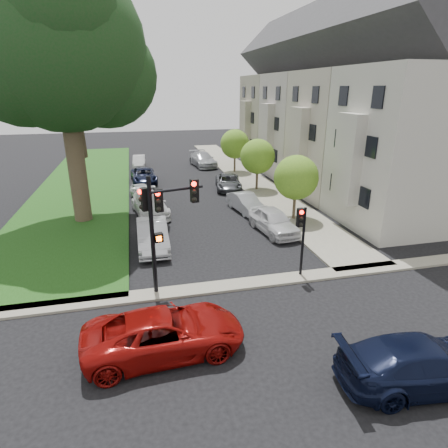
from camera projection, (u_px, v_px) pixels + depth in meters
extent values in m
plane|color=black|center=(252.00, 309.00, 15.64)|extent=(140.00, 140.00, 0.00)
cube|color=#1B4511|center=(86.00, 184.00, 35.57)|extent=(8.00, 44.00, 0.12)
cube|color=slate|center=(244.00, 176.00, 39.01)|extent=(3.50, 44.00, 0.12)
cube|color=slate|center=(239.00, 284.00, 17.44)|extent=(60.00, 1.00, 0.12)
cube|color=#BAB7A3|center=(403.00, 149.00, 23.96)|extent=(7.00, 7.40, 10.00)
cube|color=#3F3F42|center=(424.00, 17.00, 21.39)|extent=(7.00, 7.55, 7.00)
cube|color=#BAB7A3|center=(348.00, 159.00, 23.29)|extent=(0.70, 2.20, 5.50)
cube|color=black|center=(354.00, 143.00, 23.01)|extent=(0.08, 3.60, 6.00)
cube|color=#B1AA9D|center=(342.00, 135.00, 30.81)|extent=(7.00, 7.40, 10.00)
cube|color=#3F3F42|center=(352.00, 34.00, 28.24)|extent=(7.00, 7.55, 7.00)
cube|color=#B1AA9D|center=(298.00, 143.00, 30.14)|extent=(0.70, 2.20, 5.50)
cube|color=black|center=(302.00, 130.00, 29.86)|extent=(0.08, 3.60, 6.00)
cube|color=#A79E92|center=(303.00, 127.00, 37.66)|extent=(7.00, 7.40, 10.00)
cube|color=#3F3F42|center=(309.00, 45.00, 35.09)|extent=(7.00, 7.55, 7.00)
cube|color=#A79E92|center=(267.00, 133.00, 36.99)|extent=(0.70, 2.20, 5.50)
cube|color=black|center=(270.00, 122.00, 36.71)|extent=(0.08, 3.60, 6.00)
cube|color=gray|center=(276.00, 121.00, 44.51)|extent=(7.00, 7.40, 10.00)
cube|color=#3F3F42|center=(279.00, 52.00, 41.94)|extent=(7.00, 7.55, 7.00)
cube|color=gray|center=(245.00, 126.00, 43.84)|extent=(0.70, 2.20, 5.50)
cube|color=black|center=(248.00, 117.00, 43.56)|extent=(0.08, 3.60, 6.00)
cylinder|color=#4E3B24|center=(76.00, 161.00, 24.51)|extent=(1.15, 1.15, 8.39)
sphere|color=#123B14|center=(60.00, 46.00, 22.17)|extent=(10.06, 10.06, 10.06)
sphere|color=#123B14|center=(105.00, 75.00, 24.17)|extent=(6.71, 6.71, 6.71)
sphere|color=#123B14|center=(23.00, 64.00, 21.59)|extent=(7.13, 7.13, 7.13)
sphere|color=#123B14|center=(60.00, 10.00, 19.83)|extent=(6.29, 6.29, 6.29)
sphere|color=#123B14|center=(42.00, 11.00, 22.94)|extent=(5.87, 5.87, 5.87)
cylinder|color=#4E3B24|center=(294.00, 205.00, 25.80)|extent=(0.21, 0.21, 2.15)
sphere|color=#4F8623|center=(296.00, 178.00, 25.13)|extent=(3.01, 3.01, 3.01)
cylinder|color=#4E3B24|center=(257.00, 178.00, 33.33)|extent=(0.22, 0.22, 2.17)
sphere|color=#4F8623|center=(258.00, 156.00, 32.66)|extent=(3.03, 3.03, 3.03)
cylinder|color=#4E3B24|center=(235.00, 162.00, 40.32)|extent=(0.22, 0.22, 2.19)
sphere|color=#4F8623|center=(235.00, 144.00, 39.65)|extent=(3.07, 3.07, 3.07)
cylinder|color=black|center=(153.00, 238.00, 15.89)|extent=(0.22, 0.22, 5.36)
cylinder|color=black|center=(177.00, 189.00, 15.43)|extent=(2.23, 0.66, 0.12)
cube|color=black|center=(159.00, 200.00, 15.40)|extent=(0.36, 0.33, 0.98)
cube|color=black|center=(194.00, 191.00, 15.63)|extent=(0.36, 0.33, 0.98)
cube|color=black|center=(145.00, 199.00, 15.52)|extent=(0.33, 0.36, 0.98)
sphere|color=#FF0C05|center=(159.00, 193.00, 15.15)|extent=(0.21, 0.21, 0.21)
sphere|color=black|center=(160.00, 209.00, 15.38)|extent=(0.21, 0.21, 0.21)
cube|color=black|center=(159.00, 238.00, 15.95)|extent=(0.41, 0.34, 0.39)
cube|color=#FF5905|center=(159.00, 239.00, 15.82)|extent=(0.23, 0.03, 0.23)
cylinder|color=black|center=(303.00, 243.00, 17.73)|extent=(0.14, 0.14, 3.53)
cube|color=black|center=(300.00, 218.00, 17.24)|extent=(0.29, 0.26, 0.88)
sphere|color=#FF0C05|center=(302.00, 212.00, 17.01)|extent=(0.19, 0.19, 0.19)
imported|color=maroon|center=(165.00, 333.00, 12.87)|extent=(5.67, 2.87, 1.54)
imported|color=black|center=(423.00, 363.00, 11.44)|extent=(5.50, 2.67, 1.54)
imported|color=silver|center=(273.00, 221.00, 23.62)|extent=(2.37, 4.75, 1.56)
imported|color=#999BA0|center=(246.00, 203.00, 27.68)|extent=(2.07, 4.26, 1.35)
imported|color=#3F4247|center=(228.00, 182.00, 33.81)|extent=(2.94, 4.99, 1.30)
imported|color=#999BA0|center=(203.00, 159.00, 43.66)|extent=(2.82, 5.73, 1.60)
imported|color=#999BA0|center=(153.00, 235.00, 21.33)|extent=(1.69, 4.79, 1.58)
imported|color=silver|center=(150.00, 204.00, 27.03)|extent=(2.84, 5.51, 1.53)
imported|color=#999BA0|center=(142.00, 192.00, 30.57)|extent=(2.18, 3.99, 1.29)
imported|color=black|center=(144.00, 176.00, 36.20)|extent=(2.54, 5.04, 1.37)
imported|color=silver|center=(139.00, 161.00, 43.51)|extent=(1.55, 3.97, 1.29)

